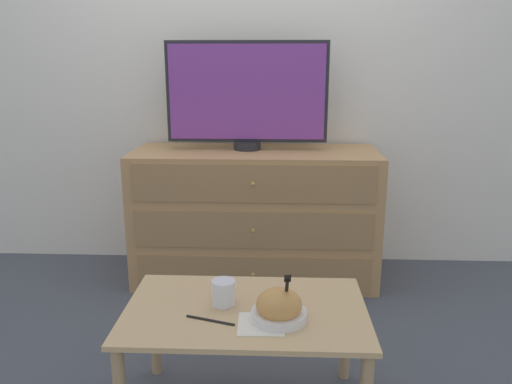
# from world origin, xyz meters

# --- Properties ---
(ground_plane) EXTENTS (12.00, 12.00, 0.00)m
(ground_plane) POSITION_xyz_m (0.00, 0.00, 0.00)
(ground_plane) COLOR #474C56
(wall_back) EXTENTS (12.00, 0.05, 2.60)m
(wall_back) POSITION_xyz_m (0.00, 0.03, 1.30)
(wall_back) COLOR white
(wall_back) RESTS_ON ground_plane
(dresser) EXTENTS (1.48, 0.58, 0.82)m
(dresser) POSITION_xyz_m (0.07, -0.31, 0.41)
(dresser) COLOR tan
(dresser) RESTS_ON ground_plane
(tv) EXTENTS (0.97, 0.17, 0.64)m
(tv) POSITION_xyz_m (0.02, -0.26, 1.15)
(tv) COLOR #232328
(tv) RESTS_ON dresser
(coffee_table) EXTENTS (0.90, 0.56, 0.45)m
(coffee_table) POSITION_xyz_m (0.09, -1.60, 0.39)
(coffee_table) COLOR tan
(coffee_table) RESTS_ON ground_plane
(takeout_bowl) EXTENTS (0.20, 0.20, 0.19)m
(takeout_bowl) POSITION_xyz_m (0.22, -1.68, 0.50)
(takeout_bowl) COLOR silver
(takeout_bowl) RESTS_ON coffee_table
(drink_cup) EXTENTS (0.09, 0.09, 0.10)m
(drink_cup) POSITION_xyz_m (0.01, -1.57, 0.49)
(drink_cup) COLOR #9E6638
(drink_cup) RESTS_ON coffee_table
(napkin) EXTENTS (0.17, 0.17, 0.00)m
(napkin) POSITION_xyz_m (0.15, -1.72, 0.45)
(napkin) COLOR silver
(napkin) RESTS_ON coffee_table
(knife) EXTENTS (0.18, 0.07, 0.01)m
(knife) POSITION_xyz_m (-0.03, -1.70, 0.45)
(knife) COLOR black
(knife) RESTS_ON coffee_table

